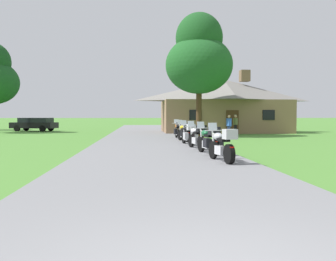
% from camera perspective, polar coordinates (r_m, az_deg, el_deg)
% --- Properties ---
extents(ground_plane, '(500.00, 500.00, 0.00)m').
position_cam_1_polar(ground_plane, '(23.28, -2.88, -1.64)').
color(ground_plane, '#4C8433').
extents(asphalt_driveway, '(6.40, 80.00, 0.06)m').
position_cam_1_polar(asphalt_driveway, '(21.28, -2.73, -1.93)').
color(asphalt_driveway, slate).
rests_on(asphalt_driveway, ground).
extents(motorcycle_silver_nearest_to_camera, '(0.79, 2.07, 1.30)m').
position_cam_1_polar(motorcycle_silver_nearest_to_camera, '(12.31, 8.54, -2.30)').
color(motorcycle_silver_nearest_to_camera, black).
rests_on(motorcycle_silver_nearest_to_camera, asphalt_driveway).
extents(motorcycle_green_second_in_row, '(0.95, 2.07, 1.30)m').
position_cam_1_polar(motorcycle_green_second_in_row, '(14.67, 6.49, -1.59)').
color(motorcycle_green_second_in_row, black).
rests_on(motorcycle_green_second_in_row, asphalt_driveway).
extents(motorcycle_white_third_in_row, '(0.79, 2.07, 1.30)m').
position_cam_1_polar(motorcycle_white_third_in_row, '(17.06, 4.57, -1.00)').
color(motorcycle_white_third_in_row, black).
rests_on(motorcycle_white_third_in_row, asphalt_driveway).
extents(motorcycle_black_fourth_in_row, '(0.88, 2.08, 1.30)m').
position_cam_1_polar(motorcycle_black_fourth_in_row, '(19.42, 3.23, -0.63)').
color(motorcycle_black_fourth_in_row, black).
rests_on(motorcycle_black_fourth_in_row, asphalt_driveway).
extents(motorcycle_yellow_fifth_in_row, '(0.97, 2.07, 1.30)m').
position_cam_1_polar(motorcycle_yellow_fifth_in_row, '(22.07, 2.65, -0.27)').
color(motorcycle_yellow_fifth_in_row, black).
rests_on(motorcycle_yellow_fifth_in_row, asphalt_driveway).
extents(motorcycle_orange_farthest_in_row, '(0.76, 2.08, 1.30)m').
position_cam_1_polar(motorcycle_orange_farthest_in_row, '(24.77, 1.65, 0.01)').
color(motorcycle_orange_farthest_in_row, black).
rests_on(motorcycle_orange_farthest_in_row, asphalt_driveway).
extents(stone_lodge, '(12.42, 7.41, 6.06)m').
position_cam_1_polar(stone_lodge, '(35.96, 8.67, 3.97)').
color(stone_lodge, '#896B4C').
rests_on(stone_lodge, ground).
extents(bystander_olive_shirt_near_lodge, '(0.45, 0.40, 1.69)m').
position_cam_1_polar(bystander_olive_shirt_near_lodge, '(30.98, 10.53, 1.06)').
color(bystander_olive_shirt_near_lodge, black).
rests_on(bystander_olive_shirt_near_lodge, ground).
extents(bystander_blue_shirt_beside_signpost, '(0.34, 0.52, 1.67)m').
position_cam_1_polar(bystander_blue_shirt_beside_signpost, '(27.16, 9.54, 0.86)').
color(bystander_blue_shirt_beside_signpost, navy).
rests_on(bystander_blue_shirt_beside_signpost, ground).
extents(tree_by_lodge_front, '(5.24, 5.24, 9.62)m').
position_cam_1_polar(tree_by_lodge_front, '(29.02, 4.90, 11.37)').
color(tree_by_lodge_front, '#422D19').
rests_on(tree_by_lodge_front, ground).
extents(parked_black_suv_far_left, '(4.91, 2.94, 1.40)m').
position_cam_1_polar(parked_black_suv_far_left, '(40.40, -20.18, 1.00)').
color(parked_black_suv_far_left, black).
rests_on(parked_black_suv_far_left, ground).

